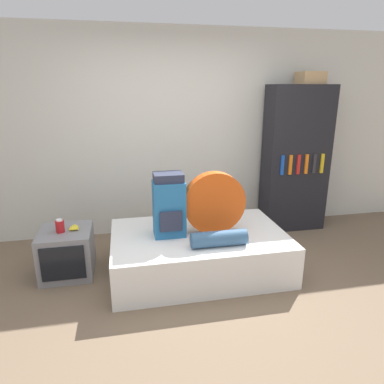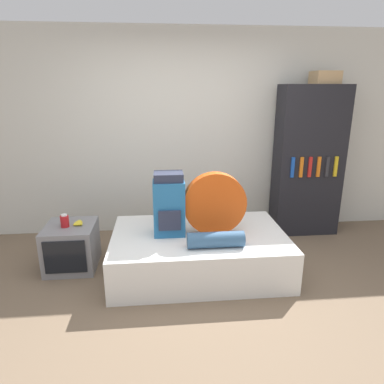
# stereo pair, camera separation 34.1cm
# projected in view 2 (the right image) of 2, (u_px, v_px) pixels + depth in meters

# --- Properties ---
(ground_plane) EXTENTS (16.00, 16.00, 0.00)m
(ground_plane) POSITION_uv_depth(u_px,v_px,m) (201.00, 312.00, 2.99)
(ground_plane) COLOR brown
(wall_back) EXTENTS (8.00, 0.05, 2.60)m
(wall_back) POSITION_uv_depth(u_px,v_px,m) (184.00, 134.00, 4.44)
(wall_back) COLOR silver
(wall_back) RESTS_ON ground_plane
(bed) EXTENTS (1.79, 1.16, 0.43)m
(bed) POSITION_uv_depth(u_px,v_px,m) (199.00, 252.00, 3.62)
(bed) COLOR white
(bed) RESTS_ON ground_plane
(backpack) EXTENTS (0.31, 0.27, 0.65)m
(backpack) POSITION_uv_depth(u_px,v_px,m) (169.00, 205.00, 3.45)
(backpack) COLOR #23669E
(backpack) RESTS_ON bed
(tent_bag) EXTENTS (0.64, 0.12, 0.64)m
(tent_bag) POSITION_uv_depth(u_px,v_px,m) (215.00, 203.00, 3.48)
(tent_bag) COLOR #D14C14
(tent_bag) RESTS_ON bed
(sleeping_roll) EXTENTS (0.54, 0.15, 0.15)m
(sleeping_roll) POSITION_uv_depth(u_px,v_px,m) (216.00, 240.00, 3.22)
(sleeping_roll) COLOR #33567A
(sleeping_roll) RESTS_ON bed
(television) EXTENTS (0.52, 0.55, 0.48)m
(television) POSITION_uv_depth(u_px,v_px,m) (72.00, 246.00, 3.68)
(television) COLOR gray
(television) RESTS_ON ground_plane
(canister) EXTENTS (0.09, 0.09, 0.14)m
(canister) POSITION_uv_depth(u_px,v_px,m) (65.00, 221.00, 3.56)
(canister) COLOR #B2191E
(canister) RESTS_ON television
(banana_bunch) EXTENTS (0.12, 0.15, 0.04)m
(banana_bunch) POSITION_uv_depth(u_px,v_px,m) (79.00, 223.00, 3.64)
(banana_bunch) COLOR yellow
(banana_bunch) RESTS_ON television
(bookshelf) EXTENTS (0.84, 0.38, 1.92)m
(bookshelf) POSITION_uv_depth(u_px,v_px,m) (308.00, 162.00, 4.42)
(bookshelf) COLOR black
(bookshelf) RESTS_ON ground_plane
(cardboard_box) EXTENTS (0.30, 0.28, 0.15)m
(cardboard_box) POSITION_uv_depth(u_px,v_px,m) (325.00, 78.00, 4.16)
(cardboard_box) COLOR tan
(cardboard_box) RESTS_ON bookshelf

